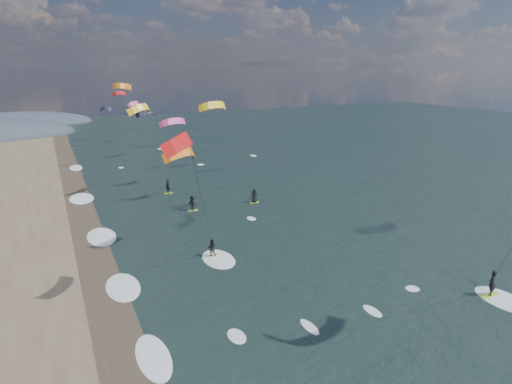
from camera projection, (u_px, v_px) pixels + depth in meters
name	position (u px, v px, depth m)	size (l,w,h in m)	color
ground	(367.00, 367.00, 23.64)	(260.00, 260.00, 0.00)	black
wet_sand_strip	(115.00, 327.00, 27.22)	(3.00, 240.00, 0.00)	#382D23
kitesurfer_near_b	(199.00, 185.00, 30.47)	(6.63, 9.12, 12.63)	#A0D826
far_kitesurfers	(206.00, 197.00, 50.82)	(9.43, 9.19, 1.85)	#A0D826
bg_kite_field	(146.00, 107.00, 65.27)	(10.63, 69.00, 7.17)	orange
shoreline_surf	(122.00, 289.00, 31.81)	(2.40, 79.40, 0.11)	white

